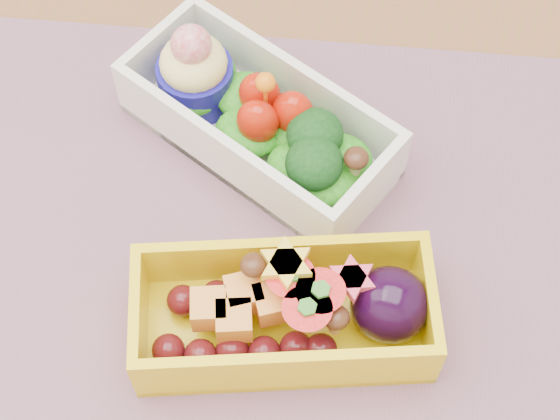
% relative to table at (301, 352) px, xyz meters
% --- Properties ---
extents(table, '(1.20, 0.80, 0.75)m').
position_rel_table_xyz_m(table, '(0.00, 0.00, 0.00)').
color(table, brown).
rests_on(table, ground).
extents(placemat, '(0.50, 0.41, 0.00)m').
position_rel_table_xyz_m(placemat, '(-0.03, 0.03, 0.10)').
color(placemat, '#845B6B').
rests_on(placemat, table).
extents(bento_white, '(0.20, 0.15, 0.08)m').
position_rel_table_xyz_m(bento_white, '(-0.06, 0.11, 0.13)').
color(bento_white, white).
rests_on(bento_white, placemat).
extents(bento_yellow, '(0.19, 0.13, 0.06)m').
position_rel_table_xyz_m(bento_yellow, '(-0.00, -0.03, 0.13)').
color(bento_yellow, yellow).
rests_on(bento_yellow, placemat).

